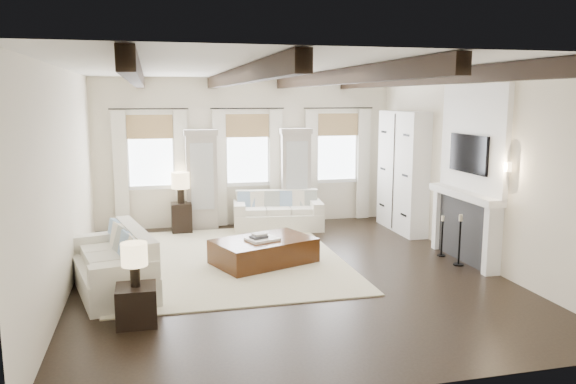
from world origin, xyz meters
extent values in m
plane|color=black|center=(0.00, 0.00, 0.00)|extent=(7.50, 7.50, 0.00)
cube|color=white|center=(0.00, 3.75, 1.60)|extent=(6.50, 0.04, 3.20)
cube|color=white|center=(0.00, -3.75, 1.60)|extent=(6.50, 0.04, 3.20)
cube|color=white|center=(-3.25, 0.00, 1.60)|extent=(0.04, 7.50, 3.20)
cube|color=white|center=(3.25, 0.00, 1.60)|extent=(0.04, 7.50, 3.20)
cube|color=white|center=(0.00, 0.00, 3.20)|extent=(6.50, 7.50, 0.04)
cube|color=black|center=(-2.20, 0.00, 3.08)|extent=(0.16, 7.40, 0.22)
cube|color=black|center=(-0.75, 0.00, 3.08)|extent=(0.16, 7.40, 0.22)
cube|color=black|center=(0.75, 0.00, 3.08)|extent=(0.16, 7.40, 0.22)
cube|color=black|center=(2.20, 0.00, 3.08)|extent=(0.16, 7.40, 0.22)
cube|color=white|center=(-2.05, 3.72, 1.65)|extent=(0.90, 0.03, 1.45)
cube|color=#A68454|center=(-2.05, 3.66, 2.18)|extent=(0.94, 0.04, 0.50)
cube|color=white|center=(-2.67, 3.62, 1.27)|extent=(0.28, 0.08, 2.50)
cube|color=white|center=(-1.43, 3.62, 1.27)|extent=(0.28, 0.08, 2.50)
cylinder|color=black|center=(-2.05, 3.61, 2.55)|extent=(1.60, 0.02, 0.02)
cube|color=white|center=(0.00, 3.72, 1.65)|extent=(0.90, 0.03, 1.45)
cube|color=#A68454|center=(0.00, 3.66, 2.18)|extent=(0.94, 0.04, 0.50)
cube|color=white|center=(-0.62, 3.62, 1.27)|extent=(0.28, 0.08, 2.50)
cube|color=white|center=(0.62, 3.62, 1.27)|extent=(0.28, 0.08, 2.50)
cylinder|color=black|center=(0.00, 3.61, 2.55)|extent=(1.60, 0.02, 0.02)
cube|color=white|center=(2.05, 3.72, 1.65)|extent=(0.90, 0.03, 1.45)
cube|color=#A68454|center=(2.05, 3.66, 2.18)|extent=(0.94, 0.04, 0.50)
cube|color=white|center=(1.43, 3.62, 1.27)|extent=(0.28, 0.08, 2.50)
cube|color=white|center=(2.67, 3.62, 1.27)|extent=(0.28, 0.08, 2.50)
cylinder|color=black|center=(2.05, 3.61, 2.55)|extent=(1.60, 0.02, 0.02)
cube|color=#AFA69C|center=(-1.02, 3.53, 1.00)|extent=(0.64, 0.38, 2.00)
cube|color=#B2B7BA|center=(-1.02, 3.33, 1.15)|extent=(0.48, 0.02, 1.40)
cube|color=#AFA69C|center=(-1.02, 3.53, 2.06)|extent=(0.70, 0.42, 0.12)
cube|color=#AFA69C|center=(1.02, 3.53, 1.00)|extent=(0.64, 0.38, 2.00)
cube|color=#B2B7BA|center=(1.02, 3.33, 1.15)|extent=(0.48, 0.02, 1.40)
cube|color=#AFA69C|center=(1.02, 3.53, 2.06)|extent=(0.70, 0.42, 0.12)
cube|color=#242426|center=(3.16, 0.00, 0.55)|extent=(0.18, 1.50, 1.10)
cube|color=black|center=(3.13, 0.00, 0.40)|extent=(0.10, 0.90, 0.70)
cube|color=white|center=(3.12, -0.82, 0.55)|extent=(0.26, 0.14, 1.10)
cube|color=white|center=(3.12, 0.82, 0.55)|extent=(0.26, 0.14, 1.10)
cube|color=white|center=(3.09, 0.00, 1.16)|extent=(0.32, 1.90, 0.12)
cube|color=white|center=(3.20, 0.00, 2.10)|extent=(0.10, 1.90, 1.80)
cube|color=black|center=(3.13, 0.00, 1.85)|extent=(0.07, 1.10, 0.64)
cylinder|color=#FFD899|center=(3.15, -1.05, 1.75)|extent=(0.10, 0.10, 0.14)
cube|color=silver|center=(3.05, 2.35, 1.25)|extent=(0.40, 1.70, 2.50)
cube|color=black|center=(2.84, 2.35, 1.25)|extent=(0.01, 0.02, 2.40)
cube|color=beige|center=(-0.82, 0.97, 0.01)|extent=(3.85, 4.60, 0.02)
cube|color=silver|center=(0.54, 3.05, 0.18)|extent=(1.96, 1.08, 0.36)
cube|color=silver|center=(0.58, 3.37, 0.58)|extent=(1.79, 0.42, 0.45)
cube|color=silver|center=(-0.28, 3.15, 0.47)|extent=(0.33, 0.82, 0.23)
cube|color=silver|center=(1.35, 2.95, 0.47)|extent=(0.33, 0.82, 0.23)
cube|color=silver|center=(0.02, 3.07, 0.42)|extent=(0.56, 0.59, 0.12)
cube|color=silver|center=(0.53, 3.01, 0.42)|extent=(0.56, 0.59, 0.12)
cube|color=silver|center=(1.04, 2.94, 0.42)|extent=(0.56, 0.59, 0.12)
cube|color=#7294B9|center=(-0.10, 3.31, 0.61)|extent=(0.40, 0.24, 0.39)
cube|color=silver|center=(0.16, 3.27, 0.61)|extent=(0.40, 0.24, 0.39)
cube|color=#BCBD9F|center=(0.43, 3.24, 0.61)|extent=(0.40, 0.24, 0.39)
cube|color=#7294B9|center=(0.69, 3.21, 0.61)|extent=(0.40, 0.24, 0.39)
cube|color=silver|center=(0.96, 3.17, 0.61)|extent=(0.40, 0.24, 0.39)
cube|color=#BCBD9F|center=(1.22, 3.14, 0.61)|extent=(0.40, 0.24, 0.39)
cube|color=silver|center=(-2.65, -0.15, 0.20)|extent=(1.38, 2.22, 0.39)
cube|color=silver|center=(-2.30, -0.06, 0.64)|extent=(0.66, 1.96, 0.49)
cube|color=silver|center=(-2.86, 0.73, 0.52)|extent=(0.92, 0.45, 0.26)
cube|color=silver|center=(-2.44, -1.02, 0.52)|extent=(0.92, 0.45, 0.26)
cube|color=silver|center=(-2.83, 0.40, 0.46)|extent=(0.70, 0.67, 0.14)
cube|color=silver|center=(-2.70, -0.16, 0.46)|extent=(0.70, 0.67, 0.14)
cube|color=silver|center=(-2.57, -0.71, 0.46)|extent=(0.70, 0.67, 0.14)
cube|color=#7294B9|center=(-2.64, 0.62, 0.67)|extent=(0.30, 0.45, 0.43)
cube|color=silver|center=(-2.57, 0.33, 0.67)|extent=(0.30, 0.45, 0.43)
cube|color=#BCBD9F|center=(-2.50, 0.04, 0.67)|extent=(0.30, 0.45, 0.43)
cube|color=#7294B9|center=(-2.43, -0.24, 0.67)|extent=(0.30, 0.45, 0.43)
cube|color=silver|center=(-2.37, -0.53, 0.67)|extent=(0.30, 0.45, 0.43)
cube|color=#BCBD9F|center=(-2.30, -0.82, 0.67)|extent=(0.30, 0.45, 0.43)
cube|color=black|center=(-0.26, 0.63, 0.21)|extent=(1.87, 1.52, 0.42)
cube|color=white|center=(-0.29, 0.56, 0.44)|extent=(0.60, 0.53, 0.04)
cube|color=#262628|center=(-0.35, 0.57, 0.48)|extent=(0.31, 0.28, 0.04)
cube|color=beige|center=(-0.33, 0.62, 0.52)|extent=(0.27, 0.24, 0.03)
cube|color=black|center=(-2.28, -1.51, 0.24)|extent=(0.49, 0.49, 0.49)
cylinder|color=black|center=(-2.28, -1.51, 0.62)|extent=(0.12, 0.12, 0.26)
cylinder|color=#F9D89E|center=(-2.28, -1.51, 0.89)|extent=(0.32, 0.32, 0.28)
cube|color=black|center=(-1.48, 3.25, 0.31)|extent=(0.41, 0.41, 0.62)
cylinder|color=black|center=(-1.48, 3.25, 0.78)|extent=(0.14, 0.14, 0.31)
cylinder|color=#F9D89E|center=(-1.48, 3.25, 1.10)|extent=(0.37, 0.37, 0.33)
cylinder|color=black|center=(2.90, -0.23, 0.01)|extent=(0.18, 0.18, 0.02)
cylinder|color=black|center=(2.90, -0.23, 0.38)|extent=(0.03, 0.03, 0.77)
cylinder|color=beige|center=(2.90, -0.23, 0.81)|extent=(0.07, 0.07, 0.11)
cylinder|color=black|center=(2.90, 0.35, 0.01)|extent=(0.15, 0.15, 0.02)
cylinder|color=black|center=(2.90, 0.35, 0.32)|extent=(0.03, 0.03, 0.64)
cylinder|color=beige|center=(2.90, 0.35, 0.68)|extent=(0.06, 0.06, 0.09)
camera|label=1|loc=(-2.03, -8.37, 2.77)|focal=35.00mm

